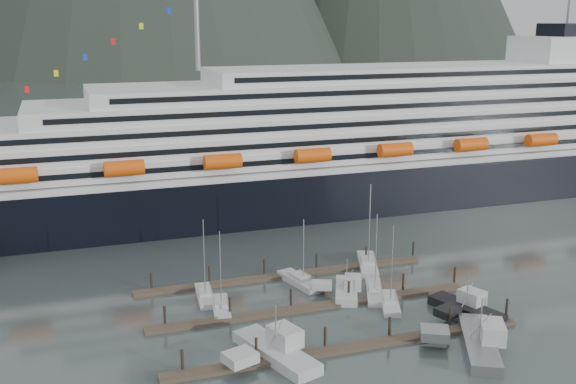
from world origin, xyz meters
name	(u,v)px	position (x,y,z in m)	size (l,w,h in m)	color
ground	(354,312)	(0.00, 0.00, 0.00)	(1600.00, 1600.00, 0.00)	#424E4E
cruise_ship	(376,148)	(30.03, 54.94, 12.04)	(210.00, 30.40, 50.30)	black
dock_near	(351,347)	(-4.93, -9.95, 0.31)	(48.18, 2.28, 3.20)	#42382A
dock_mid	(314,306)	(-4.93, 3.05, 0.31)	(48.18, 2.28, 3.20)	#42382A
dock_far	(285,275)	(-4.93, 16.05, 0.31)	(48.18, 2.28, 3.20)	#42382A
sailboat_a	(221,307)	(-17.61, 6.85, 0.40)	(3.60, 8.31, 12.39)	#B2B2B2
sailboat_b	(205,296)	(-18.94, 11.59, 0.40)	(3.11, 8.85, 12.88)	#B2B2B2
sailboat_d	(374,292)	(5.49, 4.70, 0.40)	(5.85, 9.74, 13.31)	#B2B2B2
sailboat_f	(300,282)	(-3.64, 12.32, 0.41)	(4.90, 9.80, 11.29)	#B2B2B2
sailboat_g	(368,265)	(9.56, 15.48, 0.43)	(6.59, 11.48, 15.10)	#B2B2B2
sailboat_h	(390,303)	(5.81, 0.23, 0.41)	(5.29, 8.54, 12.83)	#B2B2B2
trawler_a	(275,351)	(-14.66, -8.99, 0.94)	(11.08, 14.20, 7.56)	#B2B2B2
trawler_c	(478,341)	(10.31, -14.92, 0.94)	(12.26, 14.74, 7.49)	gray
trawler_d	(466,308)	(14.72, -5.58, 0.87)	(9.44, 11.70, 6.66)	black
trawler_e	(346,289)	(1.44, 6.18, 0.83)	(8.53, 10.11, 6.23)	#B2B2B2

